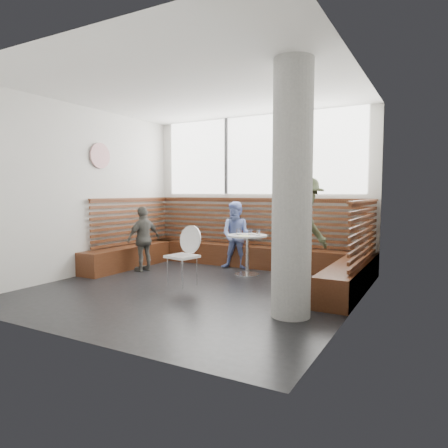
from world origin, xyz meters
The scene contains 15 objects.
room centered at (0.00, 0.00, 1.60)m, with size 5.00×5.00×3.20m.
booth centered at (0.00, 1.77, 0.41)m, with size 5.00×2.50×1.44m.
concrete_column centered at (1.85, -0.60, 1.60)m, with size 0.50×0.50×3.20m, color gray.
wall_art centered at (-2.46, 0.40, 2.30)m, with size 0.50×0.50×0.03m, color white.
cafe_table centered at (0.27, 1.43, 0.55)m, with size 0.75×0.75×0.77m.
cafe_chair centered at (-0.34, 0.22, 0.60)m, with size 0.48×0.47×1.01m.
adult_man centered at (1.45, 1.10, 0.93)m, with size 1.20×0.69×1.86m, color #475237.
child_back centered at (-0.19, 1.90, 0.69)m, with size 0.67×0.53×1.39m, color #7E93DB.
child_left centered at (-1.73, 0.80, 0.65)m, with size 0.76×0.32×1.30m, color #5B5953.
plate_near centered at (0.12, 1.49, 0.78)m, with size 0.21×0.21×0.01m, color white.
plate_far centered at (0.37, 1.56, 0.78)m, with size 0.22×0.22×0.02m, color white.
glass_left centered at (0.12, 1.35, 0.83)m, with size 0.08×0.08×0.12m, color white.
glass_mid centered at (0.33, 1.42, 0.83)m, with size 0.07×0.07×0.11m, color white.
glass_right centered at (0.51, 1.40, 0.83)m, with size 0.07×0.07×0.11m, color white.
menu_card centered at (0.31, 1.21, 0.78)m, with size 0.19×0.13×0.00m, color #A5C64C.
Camera 1 is at (3.51, -5.38, 1.58)m, focal length 32.00 mm.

